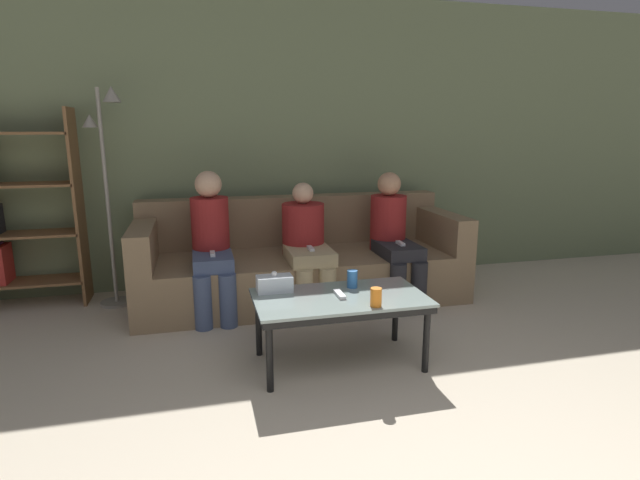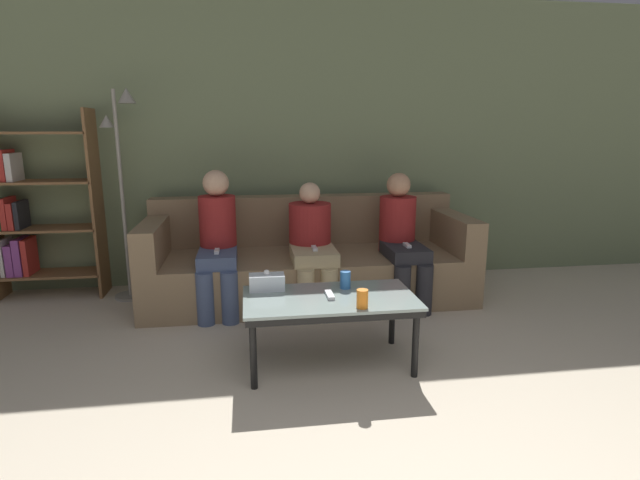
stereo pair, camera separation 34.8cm
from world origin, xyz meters
name	(u,v)px [view 1 (the left image)]	position (x,y,z in m)	size (l,w,h in m)	color
wall_back	(287,143)	(0.00, 3.89, 1.30)	(12.00, 0.06, 2.60)	#707F5B
couch	(301,263)	(0.00, 3.33, 0.30)	(2.71, 0.98, 0.84)	#897051
coffee_table	(340,303)	(-0.03, 2.02, 0.40)	(1.04, 0.57, 0.44)	#8C9E99
cup_near_left	(352,279)	(0.09, 2.16, 0.50)	(0.07, 0.07, 0.11)	#3372BF
cup_near_right	(376,297)	(0.12, 1.80, 0.50)	(0.07, 0.07, 0.11)	orange
tissue_box	(274,283)	(-0.40, 2.20, 0.49)	(0.22, 0.12, 0.13)	silver
game_remote	(340,294)	(-0.03, 2.02, 0.45)	(0.04, 0.15, 0.02)	white
bookshelf	(6,216)	(-2.32, 3.66, 0.76)	(0.87, 0.32, 1.60)	brown
standing_lamp	(108,175)	(-1.52, 3.51, 1.08)	(0.31, 0.26, 1.75)	gray
seated_person_left_end	(211,241)	(-0.75, 3.11, 0.58)	(0.31, 0.64, 1.12)	#47567A
seated_person_mid_left	(306,241)	(0.00, 3.10, 0.54)	(0.35, 0.69, 1.01)	tan
seated_person_mid_right	(393,234)	(0.75, 3.09, 0.56)	(0.31, 0.68, 1.07)	#28282D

